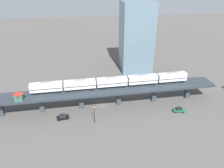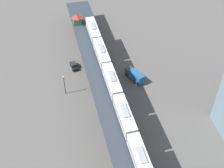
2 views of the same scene
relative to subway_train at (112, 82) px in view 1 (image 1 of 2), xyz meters
The scene contains 9 objects.
ground_plane 10.72m from the subway_train, 68.48° to the right, with size 400.00×400.00×0.00m, color #514F4C.
elevated_viaduct 5.71m from the subway_train, 69.19° to the right, with size 12.49×92.28×7.28m.
subway_train is the anchor object (origin of this frame).
signal_hut 34.75m from the subway_train, 81.17° to the right, with size 3.36×3.36×3.40m.
street_car_black 23.11m from the subway_train, 65.59° to the right, with size 2.48×4.63×1.89m.
street_car_green 28.19m from the subway_train, 68.21° to the left, with size 2.49×4.63×1.89m.
delivery_truck 15.79m from the subway_train, 133.12° to the right, with size 5.10×7.47×3.20m.
street_lamp 15.95m from the subway_train, 31.99° to the right, with size 0.44×0.44×6.94m.
office_tower 39.06m from the subway_train, 153.01° to the left, with size 16.00×16.00×36.00m.
Camera 1 is at (74.70, -6.06, 48.39)m, focal length 35.00 mm.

